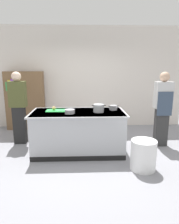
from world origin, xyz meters
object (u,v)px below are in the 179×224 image
at_px(person_guest, 18,106).
at_px(mixing_bowl, 70,112).
at_px(sauce_pan, 113,108).
at_px(trash_bin, 143,155).
at_px(stock_pot, 99,108).
at_px(onion, 54,108).
at_px(bookshelf, 25,101).
at_px(person_chef, 162,107).

bearing_deg(person_guest, mixing_bowl, 38.06).
xyz_separation_m(sauce_pan, trash_bin, (0.41, -0.98, -0.68)).
height_order(stock_pot, trash_bin, stock_pot).
xyz_separation_m(onion, stock_pot, (0.95, -0.14, 0.02)).
bearing_deg(trash_bin, stock_pot, 133.80).
height_order(mixing_bowl, trash_bin, mixing_bowl).
relative_size(person_guest, bookshelf, 1.01).
bearing_deg(mixing_bowl, onion, 143.42).
height_order(sauce_pan, person_guest, person_guest).
bearing_deg(person_chef, stock_pot, 120.00).
bearing_deg(stock_pot, person_guest, 160.22).
bearing_deg(person_chef, person_guest, 101.21).
distance_m(trash_bin, bookshelf, 3.85).
height_order(stock_pot, bookshelf, bookshelf).
height_order(mixing_bowl, bookshelf, bookshelf).
bearing_deg(person_guest, person_chef, 64.89).
bearing_deg(person_guest, onion, 40.01).
xyz_separation_m(onion, person_chef, (2.45, 0.22, -0.05)).
height_order(trash_bin, person_guest, person_guest).
bearing_deg(trash_bin, sauce_pan, 112.64).
xyz_separation_m(sauce_pan, mixing_bowl, (-0.93, -0.32, -0.01)).
bearing_deg(stock_pot, sauce_pan, 31.02).
distance_m(stock_pot, bookshelf, 2.73).
height_order(onion, stock_pot, stock_pot).
relative_size(stock_pot, trash_bin, 0.52).
xyz_separation_m(person_guest, bookshelf, (-0.16, 1.18, -0.06)).
xyz_separation_m(sauce_pan, person_guest, (-2.19, 0.46, -0.04)).
xyz_separation_m(stock_pot, person_guest, (-1.85, 0.67, -0.07)).
bearing_deg(trash_bin, mixing_bowl, 153.77).
distance_m(person_guest, bookshelf, 1.19).
relative_size(sauce_pan, mixing_bowl, 1.15).
relative_size(sauce_pan, person_chef, 0.14).
bearing_deg(onion, stock_pot, -8.65).
bearing_deg(stock_pot, person_chef, 13.68).
relative_size(onion, sauce_pan, 0.35).
relative_size(sauce_pan, person_guest, 0.14).
xyz_separation_m(onion, sauce_pan, (1.29, 0.06, -0.01)).
bearing_deg(trash_bin, person_guest, 150.93).
distance_m(mixing_bowl, person_chef, 2.15).
distance_m(stock_pot, mixing_bowl, 0.61).
height_order(sauce_pan, trash_bin, sauce_pan).
relative_size(sauce_pan, bookshelf, 0.14).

